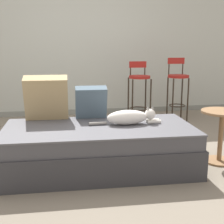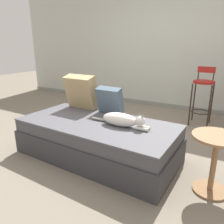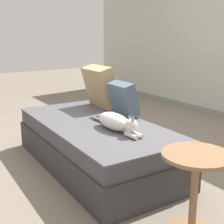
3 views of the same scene
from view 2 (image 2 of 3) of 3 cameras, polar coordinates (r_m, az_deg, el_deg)
The scene contains 9 objects.
ground_plane at distance 3.10m, azimuth 0.41°, elevation -8.23°, with size 16.00×16.00×0.00m, color slate.
wall_back_panel at distance 4.88m, azimuth 14.34°, elevation 16.34°, with size 8.00×0.10×2.60m, color #B7BCB2.
wall_baseboard_trim at distance 5.00m, azimuth 13.10°, elevation 1.84°, with size 8.00×0.02×0.09m, color gray.
couch at distance 2.70m, azimuth -3.86°, elevation -6.99°, with size 1.94×0.98×0.45m.
throw_pillow_corner at distance 3.14m, azimuth -8.00°, elevation 5.27°, with size 0.46×0.29×0.48m.
throw_pillow_middle at distance 2.88m, azimuth -0.56°, elevation 3.08°, with size 0.35×0.21×0.36m.
cat at distance 2.45m, azimuth 2.71°, elevation -2.04°, with size 0.74×0.19×0.19m.
bar_stool_near_window at distance 3.97m, azimuth 22.66°, elevation 5.13°, with size 0.34×0.34×0.98m.
side_table at distance 2.21m, azimuth 25.29°, elevation -10.34°, with size 0.44×0.44×0.57m.
Camera 2 is at (1.39, -2.43, 1.33)m, focal length 35.00 mm.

